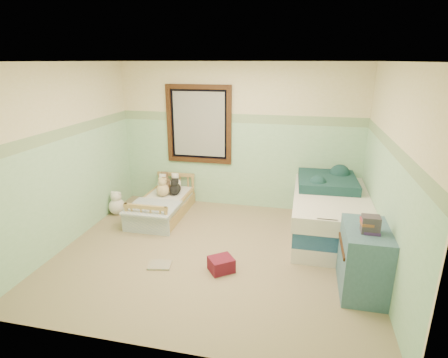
% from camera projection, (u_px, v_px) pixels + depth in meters
% --- Properties ---
extents(floor, '(4.20, 3.60, 0.02)m').
position_uv_depth(floor, '(214.00, 253.00, 4.97)').
color(floor, '#7E7059').
rests_on(floor, ground).
extents(ceiling, '(4.20, 3.60, 0.02)m').
position_uv_depth(ceiling, '(212.00, 61.00, 4.19)').
color(ceiling, white).
rests_on(ceiling, wall_back).
extents(wall_back, '(4.20, 0.04, 2.50)m').
position_uv_depth(wall_back, '(239.00, 137.00, 6.25)').
color(wall_back, beige).
rests_on(wall_back, floor).
extents(wall_front, '(4.20, 0.04, 2.50)m').
position_uv_depth(wall_front, '(158.00, 225.00, 2.91)').
color(wall_front, beige).
rests_on(wall_front, floor).
extents(wall_left, '(0.04, 3.60, 2.50)m').
position_uv_depth(wall_left, '(66.00, 156.00, 5.01)').
color(wall_left, beige).
rests_on(wall_left, floor).
extents(wall_right, '(0.04, 3.60, 2.50)m').
position_uv_depth(wall_right, '(391.00, 176.00, 4.15)').
color(wall_right, beige).
rests_on(wall_right, floor).
extents(wainscot_mint, '(4.20, 0.01, 1.50)m').
position_uv_depth(wainscot_mint, '(238.00, 165.00, 6.39)').
color(wainscot_mint, '#8EC796').
rests_on(wainscot_mint, floor).
extents(border_strip, '(4.20, 0.01, 0.15)m').
position_uv_depth(border_strip, '(239.00, 118.00, 6.13)').
color(border_strip, '#467943').
rests_on(border_strip, wall_back).
extents(window_frame, '(1.16, 0.06, 1.36)m').
position_uv_depth(window_frame, '(199.00, 125.00, 6.30)').
color(window_frame, black).
rests_on(window_frame, wall_back).
extents(window_blinds, '(0.92, 0.01, 1.12)m').
position_uv_depth(window_blinds, '(199.00, 124.00, 6.30)').
color(window_blinds, '#AFB0AA').
rests_on(window_blinds, window_frame).
extents(toddler_bed_frame, '(0.70, 1.41, 0.18)m').
position_uv_depth(toddler_bed_frame, '(163.00, 210.00, 6.15)').
color(toddler_bed_frame, '#A17F4E').
rests_on(toddler_bed_frame, floor).
extents(toddler_mattress, '(0.64, 1.35, 0.12)m').
position_uv_depth(toddler_mattress, '(163.00, 202.00, 6.11)').
color(toddler_mattress, white).
rests_on(toddler_mattress, toddler_bed_frame).
extents(patchwork_quilt, '(0.76, 0.70, 0.03)m').
position_uv_depth(patchwork_quilt, '(152.00, 208.00, 5.68)').
color(patchwork_quilt, '#5B7DC0').
rests_on(patchwork_quilt, toddler_mattress).
extents(plush_bed_brown, '(0.21, 0.21, 0.21)m').
position_uv_depth(plush_bed_brown, '(165.00, 183.00, 6.55)').
color(plush_bed_brown, brown).
rests_on(plush_bed_brown, toddler_mattress).
extents(plush_bed_white, '(0.20, 0.20, 0.20)m').
position_uv_depth(plush_bed_white, '(175.00, 184.00, 6.51)').
color(plush_bed_white, white).
rests_on(plush_bed_white, toddler_mattress).
extents(plush_bed_tan, '(0.18, 0.18, 0.18)m').
position_uv_depth(plush_bed_tan, '(163.00, 188.00, 6.34)').
color(plush_bed_tan, '#D8B87F').
rests_on(plush_bed_tan, toddler_mattress).
extents(plush_bed_dark, '(0.19, 0.19, 0.19)m').
position_uv_depth(plush_bed_dark, '(175.00, 188.00, 6.29)').
color(plush_bed_dark, black).
rests_on(plush_bed_dark, toddler_mattress).
extents(plush_floor_cream, '(0.28, 0.28, 0.28)m').
position_uv_depth(plush_floor_cream, '(117.00, 206.00, 6.18)').
color(plush_floor_cream, white).
rests_on(plush_floor_cream, floor).
extents(plush_floor_tan, '(0.26, 0.26, 0.26)m').
position_uv_depth(plush_floor_tan, '(131.00, 219.00, 5.73)').
color(plush_floor_tan, '#D8B87F').
rests_on(plush_floor_tan, floor).
extents(twin_bed_frame, '(1.02, 2.04, 0.22)m').
position_uv_depth(twin_bed_frame, '(328.00, 226.00, 5.51)').
color(twin_bed_frame, silver).
rests_on(twin_bed_frame, floor).
extents(twin_boxspring, '(1.02, 2.04, 0.22)m').
position_uv_depth(twin_boxspring, '(329.00, 213.00, 5.44)').
color(twin_boxspring, navy).
rests_on(twin_boxspring, twin_bed_frame).
extents(twin_mattress, '(1.06, 2.08, 0.22)m').
position_uv_depth(twin_mattress, '(331.00, 199.00, 5.38)').
color(twin_mattress, white).
rests_on(twin_mattress, twin_boxspring).
extents(teal_blanket, '(0.90, 0.95, 0.14)m').
position_uv_depth(teal_blanket, '(327.00, 181.00, 5.61)').
color(teal_blanket, '#133838').
rests_on(teal_blanket, twin_mattress).
extents(dresser, '(0.48, 0.78, 0.78)m').
position_uv_depth(dresser, '(364.00, 260.00, 4.05)').
color(dresser, '#395B6C').
rests_on(dresser, floor).
extents(book_stack, '(0.19, 0.14, 0.19)m').
position_uv_depth(book_stack, '(371.00, 224.00, 3.82)').
color(book_stack, '#4F2F29').
rests_on(book_stack, dresser).
extents(red_pillow, '(0.38, 0.37, 0.18)m').
position_uv_depth(red_pillow, '(221.00, 264.00, 4.52)').
color(red_pillow, maroon).
rests_on(red_pillow, floor).
extents(floor_book, '(0.32, 0.27, 0.03)m').
position_uv_depth(floor_book, '(160.00, 265.00, 4.65)').
color(floor_book, orange).
rests_on(floor_book, floor).
extents(extra_plush_0, '(0.22, 0.22, 0.22)m').
position_uv_depth(extra_plush_0, '(163.00, 190.00, 6.17)').
color(extra_plush_0, '#D8B87F').
rests_on(extra_plush_0, toddler_mattress).
extents(extra_plush_1, '(0.19, 0.19, 0.19)m').
position_uv_depth(extra_plush_1, '(166.00, 187.00, 6.37)').
color(extra_plush_1, brown).
rests_on(extra_plush_1, toddler_mattress).
extents(extra_plush_2, '(0.18, 0.18, 0.18)m').
position_uv_depth(extra_plush_2, '(174.00, 190.00, 6.22)').
color(extra_plush_2, black).
rests_on(extra_plush_2, toddler_mattress).
extents(extra_plush_3, '(0.20, 0.20, 0.20)m').
position_uv_depth(extra_plush_3, '(163.00, 184.00, 6.50)').
color(extra_plush_3, white).
rests_on(extra_plush_3, toddler_mattress).
extents(extra_plush_4, '(0.16, 0.16, 0.16)m').
position_uv_depth(extra_plush_4, '(164.00, 186.00, 6.44)').
color(extra_plush_4, white).
rests_on(extra_plush_4, toddler_mattress).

